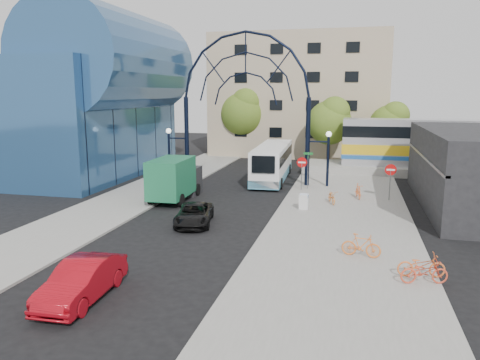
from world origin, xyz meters
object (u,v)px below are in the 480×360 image
(red_sedan, at_px, (82,281))
(bike_far_b, at_px, (361,245))
(bike_near_b, at_px, (358,191))
(bike_far_c, at_px, (421,265))
(tree_north_c, at_px, (391,123))
(city_bus, at_px, (272,162))
(gateway_arch, at_px, (246,77))
(sandwich_board, at_px, (304,200))
(street_name_sign, at_px, (308,163))
(tree_north_b, at_px, (244,111))
(black_suv, at_px, (194,214))
(tree_north_a, at_px, (331,120))
(do_not_enter_sign, at_px, (390,173))
(stop_sign, at_px, (302,165))
(bike_near_a, at_px, (332,197))
(green_truck, at_px, (175,179))
(bike_far_a, at_px, (424,272))

(red_sedan, relative_size, bike_far_b, 2.50)
(bike_near_b, xyz_separation_m, bike_far_c, (2.36, -13.98, -0.01))
(tree_north_c, xyz_separation_m, city_bus, (-10.29, -11.56, -2.74))
(gateway_arch, height_order, sandwich_board, gateway_arch)
(street_name_sign, height_order, bike_near_b, street_name_sign)
(city_bus, distance_m, bike_far_c, 22.33)
(tree_north_b, height_order, black_suv, tree_north_b)
(tree_north_a, height_order, bike_far_c, tree_north_a)
(do_not_enter_sign, relative_size, tree_north_c, 0.38)
(stop_sign, relative_size, bike_near_a, 1.51)
(tree_north_b, xyz_separation_m, black_suv, (3.79, -28.30, -4.69))
(tree_north_b, relative_size, city_bus, 0.74)
(city_bus, relative_size, bike_near_b, 6.50)
(tree_north_c, xyz_separation_m, bike_near_a, (-4.87, -19.77, -3.72))
(gateway_arch, xyz_separation_m, tree_north_a, (6.12, 11.93, -3.95))
(city_bus, xyz_separation_m, bike_near_a, (5.42, -8.21, -0.98))
(tree_north_a, xyz_separation_m, green_truck, (-9.49, -18.79, -3.12))
(sandwich_board, bearing_deg, city_bus, 109.96)
(gateway_arch, distance_m, tree_north_b, 16.72)
(green_truck, distance_m, bike_near_b, 12.71)
(sandwich_board, bearing_deg, bike_far_a, -61.40)
(red_sedan, height_order, bike_far_a, red_sedan)
(green_truck, bearing_deg, sandwich_board, -8.84)
(street_name_sign, bearing_deg, do_not_enter_sign, -24.16)
(black_suv, xyz_separation_m, bike_far_c, (11.40, -5.46, 0.03))
(city_bus, bearing_deg, tree_north_b, 110.25)
(do_not_enter_sign, xyz_separation_m, bike_far_c, (0.31, -13.84, -1.37))
(stop_sign, bearing_deg, bike_far_b, -73.25)
(stop_sign, height_order, bike_far_a, stop_sign)
(black_suv, relative_size, red_sedan, 0.95)
(gateway_arch, xyz_separation_m, tree_north_c, (12.12, 13.93, -4.28))
(street_name_sign, distance_m, green_truck, 10.19)
(tree_north_b, relative_size, bike_far_a, 4.40)
(sandwich_board, xyz_separation_m, bike_far_b, (3.41, -7.98, -0.10))
(do_not_enter_sign, distance_m, street_name_sign, 6.36)
(gateway_arch, distance_m, bike_near_b, 12.57)
(tree_north_b, bearing_deg, bike_far_c, -65.79)
(bike_far_c, bearing_deg, tree_north_b, 16.34)
(red_sedan, bearing_deg, bike_far_c, 19.50)
(street_name_sign, height_order, bike_far_c, street_name_sign)
(sandwich_board, xyz_separation_m, bike_near_a, (1.65, 2.18, -0.19))
(do_not_enter_sign, bearing_deg, red_sedan, -122.20)
(tree_north_c, distance_m, bike_near_b, 18.44)
(gateway_arch, height_order, tree_north_c, gateway_arch)
(do_not_enter_sign, relative_size, bike_near_a, 1.50)
(green_truck, relative_size, red_sedan, 1.37)
(city_bus, xyz_separation_m, bike_near_b, (7.12, -6.23, -0.92))
(tree_north_b, relative_size, bike_near_a, 4.83)
(stop_sign, bearing_deg, red_sedan, -105.03)
(gateway_arch, xyz_separation_m, green_truck, (-3.37, -6.86, -7.07))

